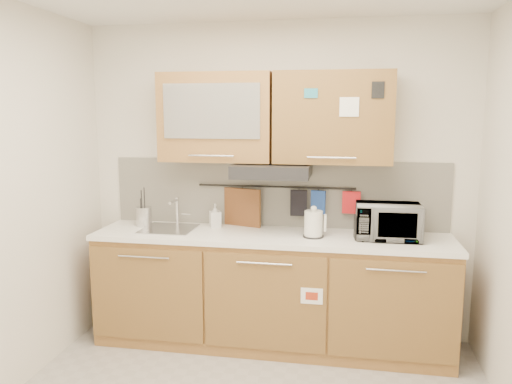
% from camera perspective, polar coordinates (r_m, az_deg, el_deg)
% --- Properties ---
extents(wall_back, '(3.20, 0.00, 3.20)m').
position_cam_1_polar(wall_back, '(4.18, 2.36, 1.24)').
color(wall_back, silver).
rests_on(wall_back, ground).
extents(base_cabinet, '(2.80, 0.64, 0.88)m').
position_cam_1_polar(base_cabinet, '(4.11, 1.68, -11.82)').
color(base_cabinet, '#AD823D').
rests_on(base_cabinet, floor).
extents(countertop, '(2.82, 0.62, 0.04)m').
position_cam_1_polar(countertop, '(3.96, 1.71, -5.12)').
color(countertop, white).
rests_on(countertop, base_cabinet).
extents(backsplash, '(2.80, 0.02, 0.56)m').
position_cam_1_polar(backsplash, '(4.18, 2.33, -0.14)').
color(backsplash, silver).
rests_on(backsplash, countertop).
extents(upper_cabinets, '(1.82, 0.37, 0.70)m').
position_cam_1_polar(upper_cabinets, '(3.97, 1.99, 8.51)').
color(upper_cabinets, '#AD823D').
rests_on(upper_cabinets, wall_back).
extents(range_hood, '(0.60, 0.46, 0.10)m').
position_cam_1_polar(range_hood, '(3.92, 1.87, 2.48)').
color(range_hood, black).
rests_on(range_hood, upper_cabinets).
extents(sink, '(0.42, 0.40, 0.26)m').
position_cam_1_polar(sink, '(4.17, -9.89, -4.15)').
color(sink, silver).
rests_on(sink, countertop).
extents(utensil_rail, '(1.30, 0.02, 0.02)m').
position_cam_1_polar(utensil_rail, '(4.14, 2.26, 0.60)').
color(utensil_rail, black).
rests_on(utensil_rail, backsplash).
extents(utensil_crock, '(0.15, 0.15, 0.33)m').
position_cam_1_polar(utensil_crock, '(4.32, -12.68, -2.71)').
color(utensil_crock, '#B9B9BE').
rests_on(utensil_crock, countertop).
extents(kettle, '(0.18, 0.16, 0.25)m').
position_cam_1_polar(kettle, '(3.86, 6.60, -3.73)').
color(kettle, silver).
rests_on(kettle, countertop).
extents(toaster, '(0.24, 0.16, 0.18)m').
position_cam_1_polar(toaster, '(3.88, 12.92, -3.96)').
color(toaster, black).
rests_on(toaster, countertop).
extents(microwave, '(0.49, 0.34, 0.27)m').
position_cam_1_polar(microwave, '(3.92, 14.86, -3.27)').
color(microwave, '#999999').
rests_on(microwave, countertop).
extents(soap_bottle, '(0.12, 0.12, 0.20)m').
position_cam_1_polar(soap_bottle, '(4.18, -4.68, -2.69)').
color(soap_bottle, '#999999').
rests_on(soap_bottle, countertop).
extents(cutting_board, '(0.33, 0.12, 0.41)m').
position_cam_1_polar(cutting_board, '(4.21, -1.58, -2.39)').
color(cutting_board, brown).
rests_on(cutting_board, utensil_rail).
extents(oven_mitt, '(0.12, 0.05, 0.19)m').
position_cam_1_polar(oven_mitt, '(4.11, 7.12, -1.19)').
color(oven_mitt, '#214397').
rests_on(oven_mitt, utensil_rail).
extents(dark_pouch, '(0.14, 0.05, 0.21)m').
position_cam_1_polar(dark_pouch, '(4.12, 4.89, -1.25)').
color(dark_pouch, black).
rests_on(dark_pouch, utensil_rail).
extents(pot_holder, '(0.15, 0.02, 0.18)m').
position_cam_1_polar(pot_holder, '(4.10, 10.84, -1.19)').
color(pot_holder, red).
rests_on(pot_holder, utensil_rail).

